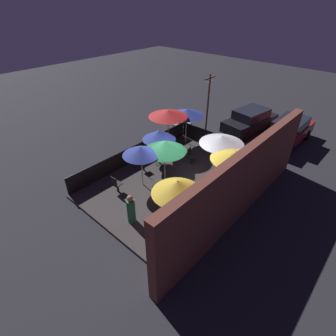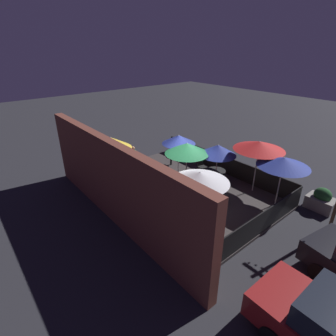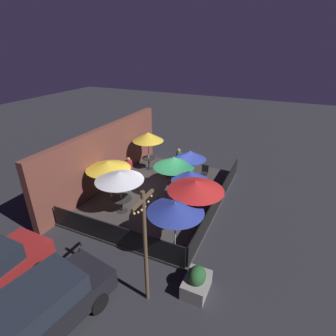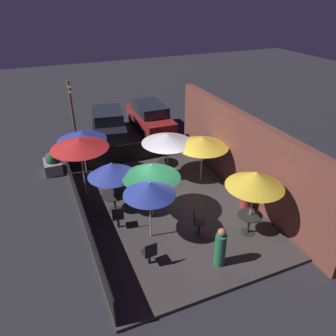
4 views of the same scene
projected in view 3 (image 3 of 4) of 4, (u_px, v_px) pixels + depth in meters
The scene contains 25 objects.
ground_plane at pixel (161, 196), 14.17m from camera, with size 60.00×60.00×0.00m, color #26262B.
patio_deck at pixel (161, 195), 14.14m from camera, with size 8.67×6.35×0.12m.
building_wall at pixel (106, 156), 14.72m from camera, with size 10.27×0.36×3.40m.
fence_front at pixel (219, 199), 12.73m from camera, with size 8.47×0.05×0.95m.
fence_side_left at pixel (113, 234), 10.39m from camera, with size 0.05×6.15×0.95m.
patio_umbrella_0 at pixel (148, 137), 15.98m from camera, with size 1.91×1.91×2.46m.
patio_umbrella_1 at pixel (119, 176), 11.86m from camera, with size 2.25×2.25×2.10m.
patio_umbrella_2 at pixel (190, 176), 12.10m from camera, with size 1.78×1.78×2.05m.
patio_umbrella_3 at pixel (196, 186), 10.25m from camera, with size 2.26×2.26×2.48m.
patio_umbrella_4 at pixel (108, 165), 13.03m from camera, with size 2.24×2.24×2.07m.
patio_umbrella_5 at pixel (190, 155), 13.92m from camera, with size 1.72×1.72×2.18m.
patio_umbrella_6 at pixel (175, 207), 9.37m from camera, with size 2.11×2.11×2.22m.
patio_umbrella_7 at pixel (174, 162), 13.21m from camera, with size 2.09×2.09×2.17m.
dining_table_0 at pixel (149, 160), 16.66m from camera, with size 0.84×0.84×0.78m.
dining_table_1 at pixel (121, 201), 12.43m from camera, with size 0.98×0.98×0.71m.
dining_table_2 at pixel (189, 198), 12.63m from camera, with size 0.93×0.93×0.72m.
patio_chair_0 at pixel (200, 190), 13.51m from camera, with size 0.46×0.46×0.93m.
patio_chair_1 at pixel (168, 170), 15.53m from camera, with size 0.52×0.52×0.95m.
patio_chair_2 at pixel (204, 172), 15.38m from camera, with size 0.43×0.43×0.90m.
patio_chair_3 at pixel (155, 205), 12.16m from camera, with size 0.48×0.48×0.95m.
patron_0 at pixel (179, 159), 16.73m from camera, with size 0.49×0.49×1.37m.
patron_1 at pixel (129, 167), 15.99m from camera, with size 0.52×0.52×1.15m.
planter_box at pixel (197, 282), 8.53m from camera, with size 1.10×0.77×1.01m.
light_post at pixel (145, 244), 7.53m from camera, with size 1.10×0.12×3.98m.
parked_car_0 at pixel (41, 310), 7.17m from camera, with size 4.38×2.37×1.62m.
Camera 3 is at (-10.87, -5.42, 7.44)m, focal length 28.00 mm.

